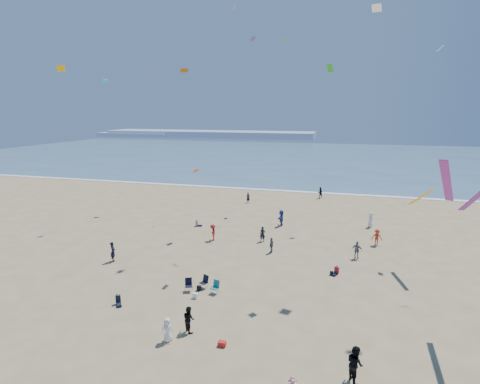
# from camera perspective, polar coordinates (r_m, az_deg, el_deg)

# --- Properties ---
(ground) EXTENTS (220.00, 220.00, 0.00)m
(ground) POSITION_cam_1_polar(r_m,az_deg,el_deg) (23.41, -10.85, -22.70)
(ground) COLOR tan
(ground) RESTS_ON ground
(ocean) EXTENTS (220.00, 100.00, 0.06)m
(ocean) POSITION_cam_1_polar(r_m,az_deg,el_deg) (113.19, 10.92, 5.24)
(ocean) COLOR #476B84
(ocean) RESTS_ON ground
(surf_line) EXTENTS (220.00, 1.20, 0.08)m
(surf_line) POSITION_cam_1_polar(r_m,az_deg,el_deg) (64.08, 7.14, 0.15)
(surf_line) COLOR white
(surf_line) RESTS_ON ground
(headland_far) EXTENTS (110.00, 20.00, 3.20)m
(headland_far) POSITION_cam_1_polar(r_m,az_deg,el_deg) (199.70, -4.77, 8.79)
(headland_far) COLOR #7A8EA8
(headland_far) RESTS_ON ground
(headland_near) EXTENTS (40.00, 14.00, 2.00)m
(headland_near) POSITION_cam_1_polar(r_m,az_deg,el_deg) (212.52, -15.53, 8.44)
(headland_near) COLOR #7A8EA8
(headland_near) RESTS_ON ground
(standing_flyers) EXTENTS (30.64, 45.02, 1.92)m
(standing_flyers) POSITION_cam_1_polar(r_m,az_deg,el_deg) (35.55, 5.99, -8.37)
(standing_flyers) COLOR red
(standing_flyers) RESTS_ON ground
(seated_group) EXTENTS (17.15, 24.73, 0.84)m
(seated_group) POSITION_cam_1_polar(r_m,az_deg,el_deg) (28.46, -0.25, -14.74)
(seated_group) COLOR silver
(seated_group) RESTS_ON ground
(chair_cluster) EXTENTS (2.77, 1.59, 1.00)m
(chair_cluster) POSITION_cam_1_polar(r_m,az_deg,el_deg) (29.19, -5.77, -13.91)
(chair_cluster) COLOR black
(chair_cluster) RESTS_ON ground
(white_tote) EXTENTS (0.35, 0.20, 0.40)m
(white_tote) POSITION_cam_1_polar(r_m,az_deg,el_deg) (28.37, -6.83, -15.42)
(white_tote) COLOR white
(white_tote) RESTS_ON ground
(black_backpack) EXTENTS (0.30, 0.22, 0.38)m
(black_backpack) POSITION_cam_1_polar(r_m,az_deg,el_deg) (29.43, -6.27, -14.36)
(black_backpack) COLOR black
(black_backpack) RESTS_ON ground
(cooler) EXTENTS (0.45, 0.30, 0.30)m
(cooler) POSITION_cam_1_polar(r_m,az_deg,el_deg) (23.36, -2.76, -22.10)
(cooler) COLOR red
(cooler) RESTS_ON ground
(navy_bag) EXTENTS (0.28, 0.18, 0.34)m
(navy_bag) POSITION_cam_1_polar(r_m,az_deg,el_deg) (32.63, 13.79, -11.92)
(navy_bag) COLOR black
(navy_bag) RESTS_ON ground
(kites_aloft) EXTENTS (38.95, 37.46, 29.91)m
(kites_aloft) POSITION_cam_1_polar(r_m,az_deg,el_deg) (31.06, 15.02, 14.51)
(kites_aloft) COLOR #E05E9C
(kites_aloft) RESTS_ON ground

